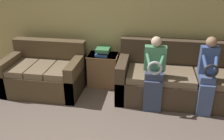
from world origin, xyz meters
TOP-DOWN VIEW (x-y plane):
  - wall_back at (0.00, 2.83)m, footprint 7.82×0.06m
  - couch_main at (1.29, 2.29)m, footprint 2.03×0.92m
  - couch_side at (-1.08, 2.20)m, footprint 1.38×0.91m
  - child_left_seated at (0.89, 1.90)m, footprint 0.34×0.37m
  - child_right_seated at (1.69, 1.91)m, footprint 0.26×0.37m
  - side_shelf at (-0.06, 2.57)m, footprint 0.56×0.42m
  - book_stack at (-0.06, 2.57)m, footprint 0.25×0.30m

SIDE VIEW (x-z plane):
  - couch_side at x=-1.08m, z-range -0.12..0.75m
  - side_shelf at x=-0.06m, z-range 0.01..0.63m
  - couch_main at x=1.29m, z-range -0.15..0.82m
  - child_left_seated at x=0.89m, z-range 0.05..1.23m
  - child_right_seated at x=1.69m, z-range 0.06..1.28m
  - book_stack at x=-0.06m, z-range 0.62..0.76m
  - wall_back at x=0.00m, z-range 0.00..2.55m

